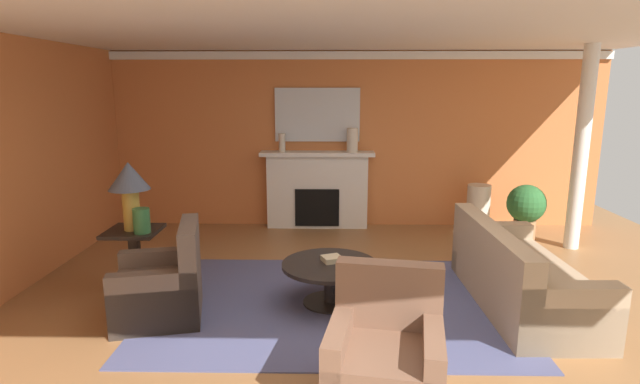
{
  "coord_description": "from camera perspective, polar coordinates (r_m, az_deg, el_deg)",
  "views": [
    {
      "loc": [
        -0.31,
        -4.68,
        2.24
      ],
      "look_at": [
        -0.42,
        1.15,
        1.0
      ],
      "focal_mm": 27.92,
      "sensor_mm": 36.0,
      "label": 1
    }
  ],
  "objects": [
    {
      "name": "ground_plane",
      "position": [
        5.2,
        4.48,
        -13.56
      ],
      "size": [
        9.69,
        9.69,
        0.0
      ],
      "primitive_type": "plane",
      "color": "olive"
    },
    {
      "name": "wall_fireplace",
      "position": [
        8.07,
        3.25,
        5.98
      ],
      "size": [
        8.05,
        0.12,
        2.79
      ],
      "primitive_type": "cube",
      "color": "#CC723D",
      "rests_on": "ground_plane"
    },
    {
      "name": "ceiling_panel",
      "position": [
        5.02,
        4.82,
        18.61
      ],
      "size": [
        8.05,
        7.17,
        0.06
      ],
      "primitive_type": "cube",
      "color": "white"
    },
    {
      "name": "crown_moulding",
      "position": [
        7.96,
        3.39,
        15.37
      ],
      "size": [
        8.05,
        0.08,
        0.12
      ],
      "primitive_type": "cube",
      "color": "white"
    },
    {
      "name": "area_rug",
      "position": [
        5.36,
        1.12,
        -12.62
      ],
      "size": [
        3.7,
        2.62,
        0.01
      ],
      "primitive_type": "cube",
      "color": "#4C517A",
      "rests_on": "ground_plane"
    },
    {
      "name": "fireplace",
      "position": [
        7.99,
        -0.31,
        0.02
      ],
      "size": [
        1.8,
        0.35,
        1.23
      ],
      "color": "white",
      "rests_on": "ground_plane"
    },
    {
      "name": "mantel_mirror",
      "position": [
        7.95,
        -0.3,
        8.84
      ],
      "size": [
        1.34,
        0.04,
        0.84
      ],
      "primitive_type": "cube",
      "color": "silver"
    },
    {
      "name": "sofa",
      "position": [
        5.61,
        21.75,
        -9.15
      ],
      "size": [
        0.94,
        2.12,
        0.85
      ],
      "color": "tan",
      "rests_on": "ground_plane"
    },
    {
      "name": "armchair_near_window",
      "position": [
        5.18,
        -17.6,
        -10.5
      ],
      "size": [
        0.95,
        0.95,
        0.95
      ],
      "color": "brown",
      "rests_on": "ground_plane"
    },
    {
      "name": "armchair_facing_fireplace",
      "position": [
        3.81,
        7.49,
        -18.56
      ],
      "size": [
        0.93,
        0.93,
        0.95
      ],
      "color": "brown",
      "rests_on": "ground_plane"
    },
    {
      "name": "coffee_table",
      "position": [
        5.23,
        1.14,
        -9.34
      ],
      "size": [
        1.0,
        1.0,
        0.45
      ],
      "color": "black",
      "rests_on": "ground_plane"
    },
    {
      "name": "side_table",
      "position": [
        5.94,
        -20.42,
        -6.83
      ],
      "size": [
        0.56,
        0.56,
        0.7
      ],
      "color": "black",
      "rests_on": "ground_plane"
    },
    {
      "name": "table_lamp",
      "position": [
        5.73,
        -21.02,
        1.01
      ],
      "size": [
        0.44,
        0.44,
        0.75
      ],
      "color": "#B28E38",
      "rests_on": "side_table"
    },
    {
      "name": "vase_mantel_right",
      "position": [
        7.82,
        3.73,
        5.94
      ],
      "size": [
        0.17,
        0.17,
        0.37
      ],
      "primitive_type": "cylinder",
      "color": "beige",
      "rests_on": "fireplace"
    },
    {
      "name": "vase_mantel_left",
      "position": [
        7.85,
        -4.37,
        5.66
      ],
      "size": [
        0.1,
        0.1,
        0.29
      ],
      "primitive_type": "cylinder",
      "color": "beige",
      "rests_on": "fireplace"
    },
    {
      "name": "vase_tall_corner",
      "position": [
        8.08,
        17.66,
        -1.88
      ],
      "size": [
        0.35,
        0.35,
        0.76
      ],
      "primitive_type": "cylinder",
      "color": "beige",
      "rests_on": "ground_plane"
    },
    {
      "name": "vase_on_side_table",
      "position": [
        5.65,
        -19.76,
        -3.11
      ],
      "size": [
        0.18,
        0.18,
        0.27
      ],
      "primitive_type": "cylinder",
      "color": "#33703D",
      "rests_on": "side_table"
    },
    {
      "name": "book_red_cover",
      "position": [
        5.23,
        1.37,
        -7.67
      ],
      "size": [
        0.25,
        0.24,
        0.06
      ],
      "primitive_type": "cube",
      "rotation": [
        0.0,
        0.0,
        0.39
      ],
      "color": "tan",
      "rests_on": "coffee_table"
    },
    {
      "name": "potted_plant",
      "position": [
        7.94,
        22.54,
        -1.65
      ],
      "size": [
        0.56,
        0.56,
        0.83
      ],
      "color": "#A8754C",
      "rests_on": "ground_plane"
    },
    {
      "name": "column_white",
      "position": [
        7.68,
        27.75,
        4.31
      ],
      "size": [
        0.2,
        0.2,
        2.79
      ],
      "primitive_type": "cylinder",
      "color": "white",
      "rests_on": "ground_plane"
    }
  ]
}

